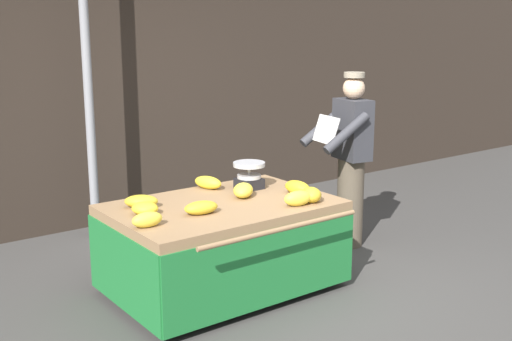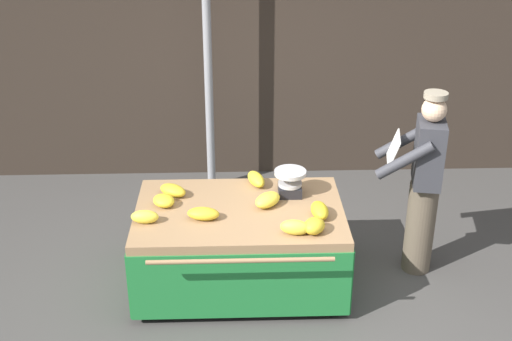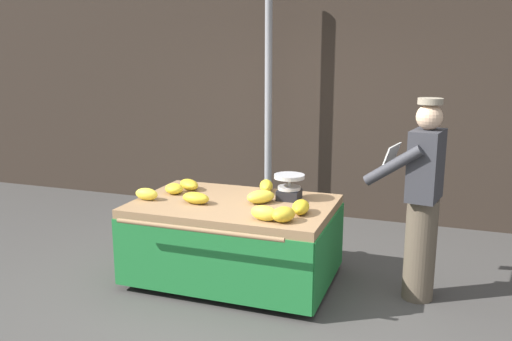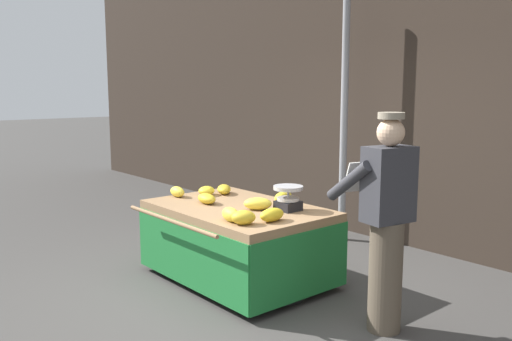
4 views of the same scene
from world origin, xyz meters
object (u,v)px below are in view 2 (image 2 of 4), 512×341
object	(u,v)px
banana_cart	(240,229)
banana_bunch_0	(295,227)
banana_bunch_5	(314,226)
vendor_person	(423,184)
banana_bunch_6	(268,200)
banana_bunch_8	(164,201)
weighing_scale	(290,183)
banana_bunch_1	(256,179)
banana_bunch_4	(145,217)
banana_bunch_7	(320,210)
street_pole	(208,56)
banana_bunch_3	(203,214)
banana_bunch_2	(173,190)

from	to	relation	value
banana_cart	banana_bunch_0	world-z (taller)	banana_bunch_0
banana_bunch_5	vendor_person	world-z (taller)	vendor_person
banana_bunch_6	banana_bunch_8	world-z (taller)	banana_bunch_6
weighing_scale	banana_bunch_1	size ratio (longest dim) A/B	1.01
banana_bunch_4	banana_bunch_7	size ratio (longest dim) A/B	0.87
banana_bunch_4	vendor_person	size ratio (longest dim) A/B	0.13
banana_bunch_4	banana_bunch_7	distance (m)	1.44
banana_cart	banana_bunch_4	size ratio (longest dim) A/B	7.89
banana_bunch_0	banana_bunch_8	xyz separation A→B (m)	(-1.08, 0.51, -0.01)
street_pole	vendor_person	size ratio (longest dim) A/B	1.81
banana_bunch_3	banana_bunch_8	world-z (taller)	banana_bunch_3
banana_bunch_7	vendor_person	size ratio (longest dim) A/B	0.15
banana_bunch_0	street_pole	bearing A→B (deg)	107.61
banana_bunch_1	banana_bunch_3	world-z (taller)	banana_bunch_1
banana_bunch_4	vendor_person	xyz separation A→B (m)	(2.39, 0.38, 0.07)
banana_bunch_6	vendor_person	world-z (taller)	vendor_person
banana_bunch_4	weighing_scale	bearing A→B (deg)	20.27
banana_cart	banana_bunch_1	distance (m)	0.55
street_pole	banana_bunch_2	bearing A→B (deg)	-99.79
banana_bunch_2	weighing_scale	bearing A→B (deg)	-1.19
banana_bunch_6	weighing_scale	bearing A→B (deg)	43.91
banana_bunch_4	banana_bunch_5	distance (m)	1.38
weighing_scale	banana_bunch_3	size ratio (longest dim) A/B	1.05
banana_bunch_6	banana_cart	bearing A→B (deg)	-168.14
banana_cart	vendor_person	distance (m)	1.65
banana_bunch_2	banana_bunch_3	xyz separation A→B (m)	(0.28, -0.43, -0.00)
banana_bunch_2	street_pole	bearing A→B (deg)	80.21
banana_bunch_2	banana_bunch_6	distance (m)	0.85
banana_bunch_2	banana_bunch_8	bearing A→B (deg)	-108.86
banana_bunch_7	vendor_person	distance (m)	1.00
banana_bunch_2	banana_bunch_5	world-z (taller)	banana_bunch_5
vendor_person	banana_bunch_1	bearing A→B (deg)	169.13
banana_bunch_1	vendor_person	world-z (taller)	vendor_person
banana_bunch_1	banana_bunch_3	distance (m)	0.77
street_pole	banana_bunch_6	bearing A→B (deg)	-73.62
banana_bunch_8	banana_bunch_3	bearing A→B (deg)	-34.89
banana_bunch_8	banana_bunch_6	bearing A→B (deg)	-2.15
weighing_scale	street_pole	bearing A→B (deg)	114.45
weighing_scale	vendor_person	xyz separation A→B (m)	(1.16, -0.07, 0.01)
banana_bunch_3	vendor_person	world-z (taller)	vendor_person
banana_bunch_6	banana_bunch_7	distance (m)	0.47
street_pole	banana_bunch_8	world-z (taller)	street_pole
weighing_scale	banana_bunch_6	size ratio (longest dim) A/B	1.05
banana_bunch_0	banana_bunch_3	xyz separation A→B (m)	(-0.74, 0.26, -0.01)
banana_bunch_0	banana_bunch_4	size ratio (longest dim) A/B	1.04
banana_cart	banana_bunch_3	distance (m)	0.42
banana_bunch_2	banana_bunch_1	bearing A→B (deg)	14.26
banana_bunch_0	banana_bunch_3	distance (m)	0.78
banana_bunch_1	banana_bunch_6	size ratio (longest dim) A/B	1.04
banana_cart	banana_bunch_4	xyz separation A→B (m)	(-0.78, -0.20, 0.25)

